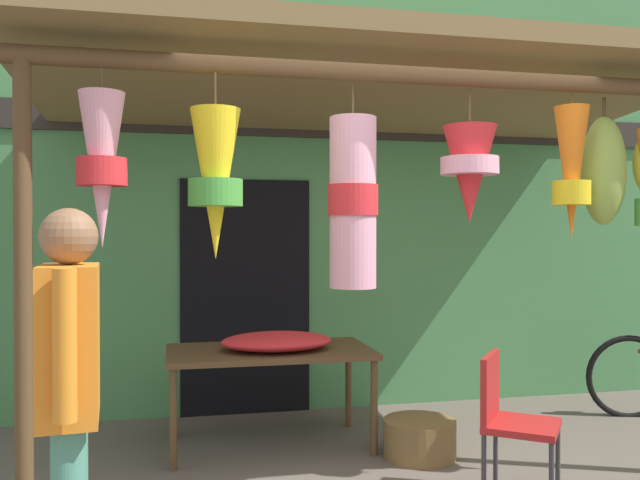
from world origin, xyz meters
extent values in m
cube|color=#47844C|center=(0.00, 2.24, 2.01)|extent=(12.16, 0.25, 4.02)
cube|color=#2D2823|center=(0.00, 2.10, 2.49)|extent=(10.95, 0.04, 0.24)
cube|color=black|center=(-0.66, 2.11, 1.00)|extent=(1.10, 0.03, 2.00)
cylinder|color=brown|center=(-1.99, 0.04, 1.22)|extent=(0.09, 0.09, 2.45)
cylinder|color=brown|center=(-1.99, 2.23, 1.22)|extent=(0.09, 0.09, 2.45)
cylinder|color=brown|center=(2.09, 2.23, 1.22)|extent=(0.09, 0.09, 2.45)
cylinder|color=brown|center=(0.05, 0.04, 2.45)|extent=(4.28, 0.10, 0.10)
cylinder|color=brown|center=(0.05, 2.23, 2.60)|extent=(4.28, 0.10, 0.10)
cube|color=olive|center=(0.05, 1.13, 2.57)|extent=(4.58, 2.69, 0.32)
cylinder|color=brown|center=(-1.61, 0.03, 2.34)|extent=(0.01, 0.01, 0.12)
cone|color=pink|center=(-1.61, 0.03, 1.87)|extent=(0.24, 0.24, 0.80)
cylinder|color=red|center=(-1.61, 0.03, 1.86)|extent=(0.25, 0.25, 0.14)
cylinder|color=brown|center=(-1.03, 0.00, 2.30)|extent=(0.01, 0.01, 0.19)
cone|color=yellow|center=(-1.03, 0.00, 1.81)|extent=(0.27, 0.27, 0.80)
cylinder|color=green|center=(-1.03, 0.00, 1.76)|extent=(0.29, 0.29, 0.14)
cylinder|color=brown|center=(-0.25, 0.09, 2.30)|extent=(0.01, 0.01, 0.19)
cylinder|color=pink|center=(-0.25, 0.09, 1.72)|extent=(0.27, 0.27, 0.97)
cylinder|color=red|center=(-0.25, 0.09, 1.74)|extent=(0.29, 0.29, 0.17)
cylinder|color=brown|center=(0.46, 0.09, 2.29)|extent=(0.01, 0.01, 0.22)
cone|color=red|center=(0.46, 0.09, 1.89)|extent=(0.32, 0.32, 0.57)
cylinder|color=pink|center=(0.46, 0.09, 1.94)|extent=(0.34, 0.34, 0.10)
cylinder|color=brown|center=(1.12, 0.07, 2.36)|extent=(0.01, 0.01, 0.08)
cone|color=orange|center=(1.12, 0.07, 1.91)|extent=(0.21, 0.21, 0.81)
cylinder|color=yellow|center=(1.12, 0.07, 1.79)|extent=(0.22, 0.22, 0.15)
cylinder|color=#4C3D23|center=(1.39, 0.14, 2.34)|extent=(0.02, 0.02, 0.12)
ellipsoid|color=#89A842|center=(1.39, 0.14, 1.94)|extent=(0.28, 0.24, 0.68)
cube|color=brown|center=(-0.58, 1.20, 0.69)|extent=(1.46, 0.80, 0.04)
cylinder|color=brown|center=(-1.26, 0.85, 0.33)|extent=(0.05, 0.05, 0.67)
cylinder|color=brown|center=(0.11, 0.85, 0.33)|extent=(0.05, 0.05, 0.67)
cylinder|color=brown|center=(-1.26, 1.55, 0.33)|extent=(0.05, 0.05, 0.67)
cylinder|color=brown|center=(0.11, 1.55, 0.33)|extent=(0.05, 0.05, 0.67)
ellipsoid|color=red|center=(-0.53, 1.15, 0.77)|extent=(0.79, 0.56, 0.13)
ellipsoid|color=orange|center=(-0.41, 1.09, 0.78)|extent=(0.36, 0.28, 0.09)
cube|color=#AD1E1E|center=(0.70, -0.09, 0.44)|extent=(0.56, 0.56, 0.04)
cube|color=#AD1E1E|center=(0.56, 0.02, 0.64)|extent=(0.27, 0.34, 0.40)
cylinder|color=#333338|center=(0.74, -0.34, 0.22)|extent=(0.03, 0.03, 0.44)
cylinder|color=#333338|center=(0.96, -0.06, 0.22)|extent=(0.03, 0.03, 0.44)
cylinder|color=#333338|center=(0.45, -0.12, 0.22)|extent=(0.03, 0.03, 0.44)
cylinder|color=#333338|center=(0.67, 0.16, 0.22)|extent=(0.03, 0.03, 0.44)
cylinder|color=brown|center=(0.40, 0.75, 0.13)|extent=(0.50, 0.50, 0.26)
torus|color=black|center=(2.49, 1.33, 0.33)|extent=(0.70, 0.24, 0.71)
cube|color=orange|center=(-1.65, -0.79, 1.12)|extent=(0.26, 0.42, 0.61)
cylinder|color=orange|center=(-1.62, -1.04, 1.15)|extent=(0.08, 0.08, 0.55)
cylinder|color=orange|center=(-1.67, -0.54, 1.15)|extent=(0.08, 0.08, 0.55)
sphere|color=#896042|center=(-1.65, -0.79, 1.54)|extent=(0.22, 0.22, 0.22)
camera|label=1|loc=(-1.23, -3.53, 1.56)|focal=37.09mm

